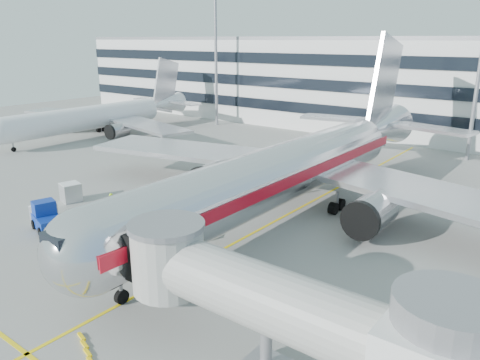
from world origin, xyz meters
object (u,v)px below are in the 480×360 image
Objects in this scene: belt_loader at (181,226)px; baggage_tug at (47,218)px; cargo_container_left at (71,192)px; ramp_worker at (112,204)px; main_jet at (295,167)px; cargo_container_right at (98,213)px; cargo_container_front at (44,214)px.

baggage_tug is (-9.37, -6.30, 0.47)m from belt_loader.
ramp_worker reaches higher than cargo_container_left.
main_jet reaches higher than cargo_container_right.
cargo_container_front is at bearing -151.99° from belt_loader.
ramp_worker is at bearing -139.10° from main_jet.
cargo_container_right is at bearing 43.85° from cargo_container_front.
baggage_tug is at bearing -156.52° from ramp_worker.
cargo_container_right is at bearing 63.44° from baggage_tug.
cargo_container_left is at bearing 130.52° from ramp_worker.
belt_loader reaches higher than cargo_container_front.
belt_loader is (-4.67, -9.87, -3.67)m from main_jet.
baggage_tug is 7.10m from cargo_container_left.
main_jet is 21.65m from baggage_tug.
main_jet is 33.12× the size of cargo_container_right.
ramp_worker is at bearing 98.56° from cargo_container_right.
belt_loader reaches higher than cargo_container_right.
main_jet is 24.83× the size of cargo_container_left.
belt_loader is 7.84m from ramp_worker.
baggage_tug reaches higher than belt_loader.
cargo_container_left is at bearing 124.71° from cargo_container_front.
cargo_container_front is at bearing -134.72° from main_jet.
cargo_container_right is at bearing -13.97° from cargo_container_left.
baggage_tug is 1.73× the size of cargo_container_left.
baggage_tug is at bearing -116.56° from cargo_container_right.
cargo_container_left is (-4.70, 5.32, -0.12)m from baggage_tug.
ramp_worker is (-7.78, -0.91, 0.46)m from belt_loader.
baggage_tug is 1.82× the size of cargo_container_front.
belt_loader is at bearing 19.11° from cargo_container_right.
cargo_container_right is at bearing -160.89° from belt_loader.
ramp_worker is (-12.44, -10.78, -3.22)m from main_jet.
cargo_container_left is 1.01× the size of ramp_worker.
ramp_worker is at bearing -173.31° from belt_loader.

